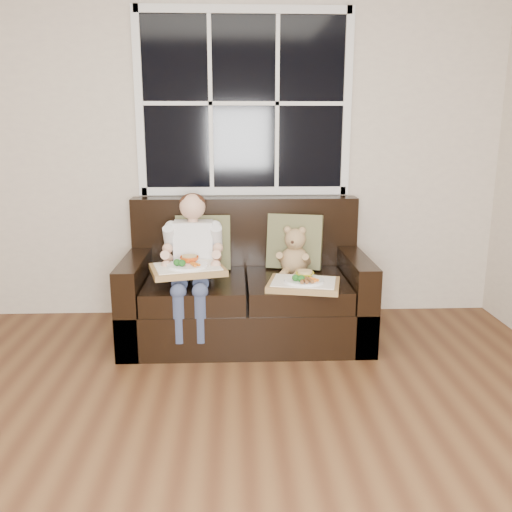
{
  "coord_description": "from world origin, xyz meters",
  "views": [
    {
      "loc": [
        0.18,
        -1.74,
        1.49
      ],
      "look_at": [
        0.32,
        1.85,
        0.62
      ],
      "focal_mm": 38.0,
      "sensor_mm": 36.0,
      "label": 1
    }
  ],
  "objects_px": {
    "loveseat": "(246,293)",
    "tray_right": "(304,283)",
    "teddy_bear": "(295,254)",
    "tray_left": "(188,268)",
    "child": "(193,251)"
  },
  "relations": [
    {
      "from": "child",
      "to": "teddy_bear",
      "type": "distance_m",
      "value": 0.73
    },
    {
      "from": "teddy_bear",
      "to": "tray_right",
      "type": "xyz_separation_m",
      "value": [
        0.02,
        -0.35,
        -0.11
      ]
    },
    {
      "from": "loveseat",
      "to": "teddy_bear",
      "type": "xyz_separation_m",
      "value": [
        0.35,
        -0.0,
        0.28
      ]
    },
    {
      "from": "tray_left",
      "to": "tray_right",
      "type": "xyz_separation_m",
      "value": [
        0.76,
        -0.05,
        -0.1
      ]
    },
    {
      "from": "teddy_bear",
      "to": "tray_left",
      "type": "bearing_deg",
      "value": -141.56
    },
    {
      "from": "tray_left",
      "to": "teddy_bear",
      "type": "bearing_deg",
      "value": 6.77
    },
    {
      "from": "child",
      "to": "tray_left",
      "type": "height_order",
      "value": "child"
    },
    {
      "from": "tray_left",
      "to": "tray_right",
      "type": "relative_size",
      "value": 1.03
    },
    {
      "from": "tray_left",
      "to": "tray_right",
      "type": "bearing_deg",
      "value": -18.98
    },
    {
      "from": "loveseat",
      "to": "tray_right",
      "type": "distance_m",
      "value": 0.54
    },
    {
      "from": "child",
      "to": "tray_left",
      "type": "distance_m",
      "value": 0.19
    },
    {
      "from": "tray_right",
      "to": "teddy_bear",
      "type": "bearing_deg",
      "value": 106.13
    },
    {
      "from": "teddy_bear",
      "to": "tray_left",
      "type": "distance_m",
      "value": 0.8
    },
    {
      "from": "loveseat",
      "to": "teddy_bear",
      "type": "distance_m",
      "value": 0.45
    },
    {
      "from": "child",
      "to": "teddy_bear",
      "type": "bearing_deg",
      "value": 9.27
    }
  ]
}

